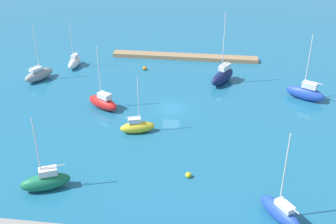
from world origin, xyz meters
The scene contains 12 objects.
water centered at (0.00, 0.00, 0.00)m, with size 160.00×160.00×0.00m, color #1E668C.
pier_dock centered at (-0.15, -19.87, 0.36)m, with size 26.93×2.12×0.72m, color #997A56.
sailboat_blue_center_basin centered at (-13.45, 21.48, 1.04)m, with size 4.60×5.44×9.94m.
sailboat_red_lone_south centered at (9.90, 1.03, 1.05)m, with size 5.58×4.38×9.54m.
sailboat_green_along_channel centered at (11.33, 19.79, 1.08)m, with size 5.64×3.82×8.97m.
sailboat_white_mid_basin centered at (18.94, -13.46, 0.94)m, with size 1.68×4.62×8.41m.
sailboat_gray_outer_mooring centered at (23.05, -7.29, 1.04)m, with size 4.35×5.61×9.16m.
sailboat_yellow_near_pier centered at (3.68, 6.96, 0.91)m, with size 4.86×2.86×8.05m.
sailboat_navy_lone_north centered at (-7.29, -9.90, 1.31)m, with size 4.56×6.15×11.87m.
sailboat_blue_far_north centered at (-19.90, -5.74, 1.18)m, with size 6.22×4.51×10.22m.
mooring_buoy_orange centered at (6.32, -13.67, 0.34)m, with size 0.68×0.68×0.68m, color orange.
mooring_buoy_yellow centered at (-3.87, 15.80, 0.33)m, with size 0.67×0.67×0.67m, color yellow.
Camera 1 is at (-6.50, 54.78, 30.21)m, focal length 45.89 mm.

